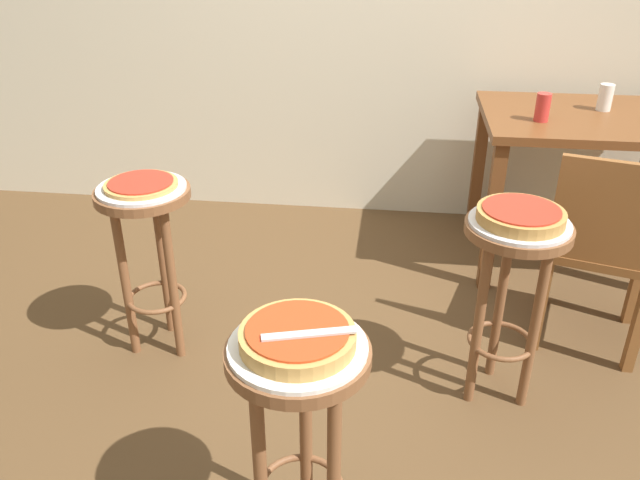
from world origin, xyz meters
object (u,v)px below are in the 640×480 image
object	(u,v)px
serving_plate_middle	(520,223)
dining_table	(585,140)
stool_foreground	(299,411)
wooden_chair	(602,245)
pizza_middle	(521,215)
serving_plate_foreground	(298,347)
cup_near_edge	(543,107)
serving_plate_leftside	(142,188)
cup_far_edge	(605,97)
pizza_server_knife	(309,334)
pizza_foreground	(298,337)
pizza_leftside	(141,184)
stool_leftside	(148,236)
stool_middle	(511,275)

from	to	relation	value
serving_plate_middle	dining_table	bearing A→B (deg)	66.57
stool_foreground	wooden_chair	bearing A→B (deg)	47.07
pizza_middle	dining_table	distance (m)	1.20
serving_plate_foreground	pizza_middle	xyz separation A→B (m)	(0.62, 0.75, 0.03)
dining_table	cup_near_edge	xyz separation A→B (m)	(-0.25, -0.13, 0.18)
stool_foreground	serving_plate_leftside	bearing A→B (deg)	129.43
stool_foreground	cup_far_edge	size ratio (longest dim) A/B	5.69
stool_foreground	pizza_middle	bearing A→B (deg)	50.11
dining_table	cup_far_edge	size ratio (longest dim) A/B	7.82
cup_far_edge	pizza_server_knife	size ratio (longest dim) A/B	0.56
cup_near_edge	wooden_chair	distance (m)	0.73
wooden_chair	serving_plate_leftside	bearing A→B (deg)	-172.59
pizza_middle	pizza_foreground	bearing A→B (deg)	-129.89
serving_plate_foreground	pizza_leftside	bearing A→B (deg)	129.43
serving_plate_middle	dining_table	size ratio (longest dim) A/B	0.34
serving_plate_foreground	dining_table	world-z (taller)	dining_table
serving_plate_middle	serving_plate_foreground	bearing A→B (deg)	-129.89
dining_table	pizza_foreground	bearing A→B (deg)	-120.82
pizza_foreground	wooden_chair	world-z (taller)	wooden_chair
serving_plate_leftside	dining_table	world-z (taller)	dining_table
pizza_leftside	wooden_chair	bearing A→B (deg)	7.41
serving_plate_leftside	cup_far_edge	bearing A→B (deg)	29.04
serving_plate_foreground	wooden_chair	size ratio (longest dim) A/B	0.40
serving_plate_foreground	serving_plate_middle	bearing A→B (deg)	50.11
stool_leftside	cup_far_edge	bearing A→B (deg)	29.04
pizza_leftside	stool_middle	bearing A→B (deg)	-5.43
pizza_leftside	pizza_server_knife	size ratio (longest dim) A/B	1.22
serving_plate_leftside	wooden_chair	bearing A→B (deg)	7.41
serving_plate_leftside	dining_table	size ratio (longest dim) A/B	0.34
serving_plate_foreground	serving_plate_middle	distance (m)	0.97
pizza_middle	cup_near_edge	distance (m)	1.00
dining_table	pizza_server_knife	xyz separation A→B (m)	(-1.07, -1.86, 0.12)
serving_plate_leftside	stool_foreground	bearing A→B (deg)	-50.57
serving_plate_middle	stool_middle	bearing A→B (deg)	-169.38
wooden_chair	dining_table	bearing A→B (deg)	84.21
pizza_leftside	serving_plate_middle	bearing A→B (deg)	-5.43
serving_plate_leftside	cup_far_edge	size ratio (longest dim) A/B	2.64
wooden_chair	cup_far_edge	bearing A→B (deg)	79.50
stool_foreground	pizza_middle	distance (m)	1.00
pizza_leftside	cup_far_edge	distance (m)	2.17
stool_middle	wooden_chair	bearing A→B (deg)	41.53
stool_leftside	pizza_leftside	bearing A→B (deg)	165.96
cup_far_edge	pizza_foreground	bearing A→B (deg)	-121.42
stool_middle	cup_near_edge	distance (m)	1.04
stool_middle	cup_far_edge	distance (m)	1.34
serving_plate_foreground	serving_plate_middle	xyz separation A→B (m)	(0.62, 0.75, 0.00)
stool_foreground	serving_plate_foreground	world-z (taller)	serving_plate_foreground
serving_plate_foreground	cup_far_edge	world-z (taller)	cup_far_edge
pizza_server_knife	serving_plate_foreground	bearing A→B (deg)	130.56
serving_plate_middle	cup_far_edge	world-z (taller)	cup_far_edge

